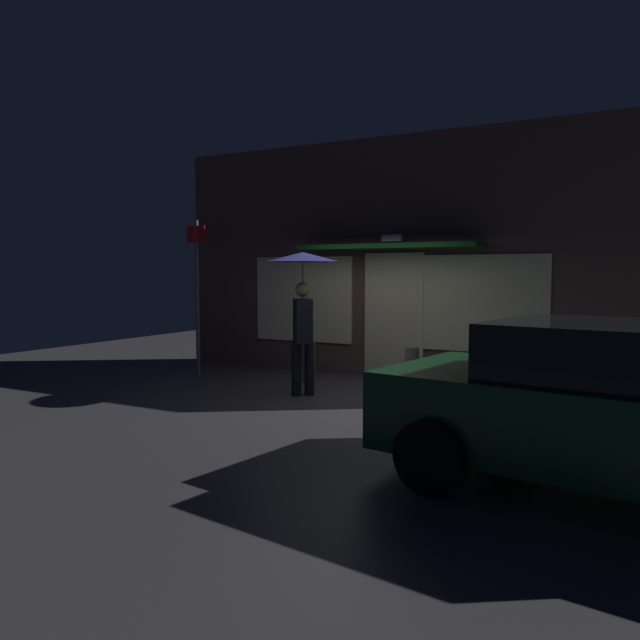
% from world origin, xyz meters
% --- Properties ---
extents(ground_plane, '(18.00, 18.00, 0.00)m').
position_xyz_m(ground_plane, '(0.00, 0.00, 0.00)').
color(ground_plane, '#423F44').
extents(building_facade, '(8.89, 1.00, 4.23)m').
position_xyz_m(building_facade, '(-0.00, 2.34, 2.09)').
color(building_facade, brown).
rests_on(building_facade, ground).
extents(person_with_umbrella, '(1.12, 1.12, 2.16)m').
position_xyz_m(person_with_umbrella, '(-0.59, 0.02, 1.63)').
color(person_with_umbrella, black).
rests_on(person_with_umbrella, ground).
extents(street_sign_post, '(0.40, 0.07, 2.79)m').
position_xyz_m(street_sign_post, '(-3.19, 0.71, 1.56)').
color(street_sign_post, '#595B60').
rests_on(street_sign_post, ground).
extents(sidewalk_bollard, '(0.21, 0.21, 0.67)m').
position_xyz_m(sidewalk_bollard, '(-1.13, 1.15, 0.34)').
color(sidewalk_bollard, slate).
rests_on(sidewalk_bollard, ground).
extents(sidewalk_bollard_2, '(0.22, 0.22, 0.69)m').
position_xyz_m(sidewalk_bollard_2, '(0.70, 1.22, 0.34)').
color(sidewalk_bollard_2, slate).
rests_on(sidewalk_bollard_2, ground).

